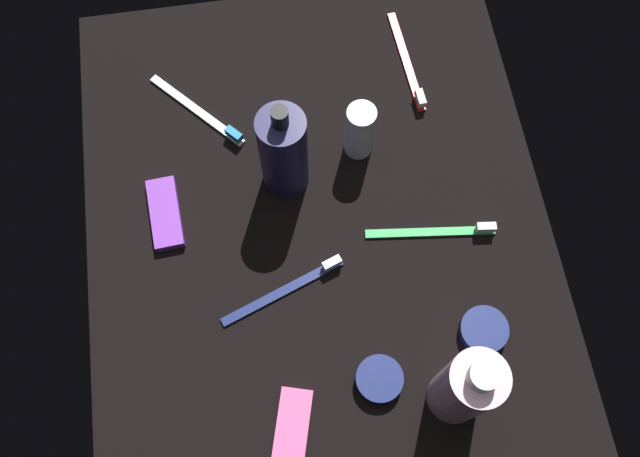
% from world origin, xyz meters
% --- Properties ---
extents(ground_plane, '(0.84, 0.64, 0.01)m').
position_xyz_m(ground_plane, '(0.00, 0.00, -0.01)').
color(ground_plane, black).
extents(lotion_bottle, '(0.06, 0.06, 0.18)m').
position_xyz_m(lotion_bottle, '(-0.10, -0.03, 0.08)').
color(lotion_bottle, '#1E1E48').
rests_on(lotion_bottle, ground_plane).
extents(bodywash_bottle, '(0.07, 0.07, 0.19)m').
position_xyz_m(bodywash_bottle, '(0.24, 0.13, 0.09)').
color(bodywash_bottle, silver).
rests_on(bodywash_bottle, ground_plane).
extents(deodorant_stick, '(0.04, 0.04, 0.10)m').
position_xyz_m(deodorant_stick, '(-0.13, 0.08, 0.05)').
color(deodorant_stick, silver).
rests_on(deodorant_stick, ground_plane).
extents(toothbrush_green, '(0.03, 0.18, 0.02)m').
position_xyz_m(toothbrush_green, '(0.02, 0.16, 0.01)').
color(toothbrush_green, green).
rests_on(toothbrush_green, ground_plane).
extents(toothbrush_navy, '(0.07, 0.17, 0.02)m').
position_xyz_m(toothbrush_navy, '(0.07, -0.05, 0.01)').
color(toothbrush_navy, navy).
rests_on(toothbrush_navy, ground_plane).
extents(toothbrush_red, '(0.18, 0.02, 0.02)m').
position_xyz_m(toothbrush_red, '(-0.25, 0.17, 0.01)').
color(toothbrush_red, red).
rests_on(toothbrush_red, ground_plane).
extents(toothbrush_white, '(0.14, 0.13, 0.02)m').
position_xyz_m(toothbrush_white, '(-0.22, -0.14, 0.01)').
color(toothbrush_white, white).
rests_on(toothbrush_white, ground_plane).
extents(snack_bar_pink, '(0.11, 0.07, 0.01)m').
position_xyz_m(snack_bar_pink, '(0.25, -0.07, 0.01)').
color(snack_bar_pink, '#E55999').
rests_on(snack_bar_pink, ground_plane).
extents(snack_bar_purple, '(0.11, 0.05, 0.01)m').
position_xyz_m(snack_bar_purple, '(-0.06, -0.21, 0.01)').
color(snack_bar_purple, purple).
rests_on(snack_bar_purple, ground_plane).
extents(cream_tin_left, '(0.06, 0.06, 0.02)m').
position_xyz_m(cream_tin_left, '(0.16, 0.19, 0.01)').
color(cream_tin_left, navy).
rests_on(cream_tin_left, ground_plane).
extents(cream_tin_right, '(0.06, 0.06, 0.02)m').
position_xyz_m(cream_tin_right, '(0.21, 0.04, 0.01)').
color(cream_tin_right, navy).
rests_on(cream_tin_right, ground_plane).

